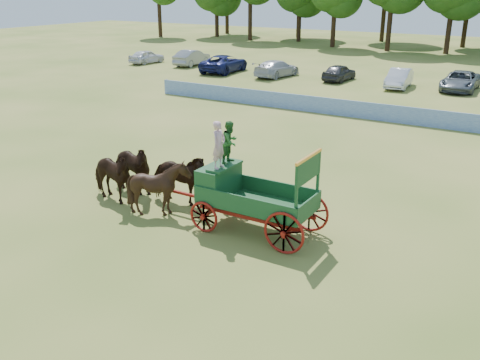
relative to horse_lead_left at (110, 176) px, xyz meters
name	(u,v)px	position (x,y,z in m)	size (l,w,h in m)	color
ground	(156,212)	(2.17, 0.03, -1.03)	(160.00, 160.00, 0.00)	#9D8F47
horse_lead_left	(110,176)	(0.00, 0.00, 0.00)	(1.11, 2.43, 2.05)	black
horse_lead_right	(130,168)	(0.00, 1.10, 0.00)	(1.11, 2.43, 2.05)	black
horse_wheel_left	(159,188)	(2.40, 0.00, 0.00)	(1.66, 1.86, 2.05)	black
horse_wheel_right	(178,179)	(2.40, 1.10, 0.00)	(1.11, 2.43, 2.05)	black
farm_dray	(238,183)	(5.37, 0.57, 0.57)	(6.00, 2.00, 3.74)	maroon
sponsor_banner	(324,105)	(1.17, 18.03, -0.50)	(26.00, 0.08, 1.05)	#1D479E
parked_cars	(332,72)	(-3.08, 29.93, -0.27)	(43.34, 7.45, 1.62)	silver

